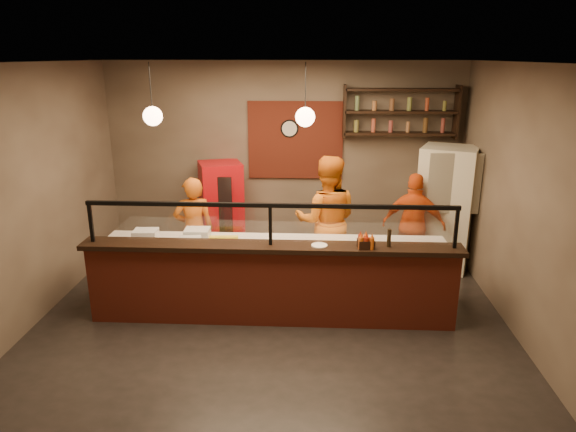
# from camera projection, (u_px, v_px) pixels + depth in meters

# --- Properties ---
(floor) EXTENTS (6.00, 6.00, 0.00)m
(floor) POSITION_uv_depth(u_px,v_px,m) (273.00, 310.00, 6.89)
(floor) COLOR black
(floor) RESTS_ON ground
(ceiling) EXTENTS (6.00, 6.00, 0.00)m
(ceiling) POSITION_uv_depth(u_px,v_px,m) (271.00, 62.00, 5.93)
(ceiling) COLOR #3C342E
(ceiling) RESTS_ON wall_back
(wall_back) EXTENTS (6.00, 0.00, 6.00)m
(wall_back) POSITION_uv_depth(u_px,v_px,m) (284.00, 157.00, 8.79)
(wall_back) COLOR #746555
(wall_back) RESTS_ON floor
(wall_left) EXTENTS (0.00, 5.00, 5.00)m
(wall_left) POSITION_uv_depth(u_px,v_px,m) (38.00, 192.00, 6.55)
(wall_left) COLOR #746555
(wall_left) RESTS_ON floor
(wall_right) EXTENTS (0.00, 5.00, 5.00)m
(wall_right) POSITION_uv_depth(u_px,v_px,m) (517.00, 199.00, 6.26)
(wall_right) COLOR #746555
(wall_right) RESTS_ON floor
(wall_front) EXTENTS (6.00, 0.00, 6.00)m
(wall_front) POSITION_uv_depth(u_px,v_px,m) (247.00, 279.00, 4.02)
(wall_front) COLOR #746555
(wall_front) RESTS_ON floor
(brick_patch) EXTENTS (1.60, 0.04, 1.30)m
(brick_patch) POSITION_uv_depth(u_px,v_px,m) (295.00, 140.00, 8.66)
(brick_patch) COLOR maroon
(brick_patch) RESTS_ON wall_back
(service_counter) EXTENTS (4.60, 0.25, 1.00)m
(service_counter) POSITION_uv_depth(u_px,v_px,m) (271.00, 286.00, 6.45)
(service_counter) COLOR maroon
(service_counter) RESTS_ON floor
(counter_ledge) EXTENTS (4.70, 0.37, 0.06)m
(counter_ledge) POSITION_uv_depth(u_px,v_px,m) (271.00, 247.00, 6.29)
(counter_ledge) COLOR black
(counter_ledge) RESTS_ON service_counter
(worktop_cabinet) EXTENTS (4.60, 0.75, 0.85)m
(worktop_cabinet) POSITION_uv_depth(u_px,v_px,m) (274.00, 275.00, 6.95)
(worktop_cabinet) COLOR gray
(worktop_cabinet) RESTS_ON floor
(worktop) EXTENTS (4.60, 0.75, 0.05)m
(worktop) POSITION_uv_depth(u_px,v_px,m) (274.00, 244.00, 6.81)
(worktop) COLOR white
(worktop) RESTS_ON worktop_cabinet
(sneeze_guard) EXTENTS (4.50, 0.05, 0.52)m
(sneeze_guard) POSITION_uv_depth(u_px,v_px,m) (270.00, 220.00, 6.19)
(sneeze_guard) COLOR white
(sneeze_guard) RESTS_ON counter_ledge
(wall_shelving) EXTENTS (1.84, 0.28, 0.85)m
(wall_shelving) POSITION_uv_depth(u_px,v_px,m) (400.00, 112.00, 8.28)
(wall_shelving) COLOR black
(wall_shelving) RESTS_ON wall_back
(wall_clock) EXTENTS (0.30, 0.04, 0.30)m
(wall_clock) POSITION_uv_depth(u_px,v_px,m) (290.00, 128.00, 8.59)
(wall_clock) COLOR black
(wall_clock) RESTS_ON wall_back
(pendant_left) EXTENTS (0.24, 0.24, 0.77)m
(pendant_left) POSITION_uv_depth(u_px,v_px,m) (153.00, 116.00, 6.38)
(pendant_left) COLOR black
(pendant_left) RESTS_ON ceiling
(pendant_right) EXTENTS (0.24, 0.24, 0.77)m
(pendant_right) POSITION_uv_depth(u_px,v_px,m) (305.00, 117.00, 6.29)
(pendant_right) COLOR black
(pendant_right) RESTS_ON ceiling
(cook_left) EXTENTS (0.67, 0.54, 1.60)m
(cook_left) POSITION_uv_depth(u_px,v_px,m) (194.00, 230.00, 7.59)
(cook_left) COLOR #C35912
(cook_left) RESTS_ON floor
(cook_mid) EXTENTS (0.95, 0.75, 1.93)m
(cook_mid) POSITION_uv_depth(u_px,v_px,m) (327.00, 221.00, 7.48)
(cook_mid) COLOR orange
(cook_mid) RESTS_ON floor
(cook_right) EXTENTS (1.01, 0.61, 1.61)m
(cook_right) POSITION_uv_depth(u_px,v_px,m) (414.00, 225.00, 7.80)
(cook_right) COLOR #EC5616
(cook_right) RESTS_ON floor
(fridge) EXTENTS (1.03, 1.00, 1.94)m
(fridge) POSITION_uv_depth(u_px,v_px,m) (445.00, 208.00, 8.09)
(fridge) COLOR beige
(fridge) RESTS_ON floor
(red_cooler) EXTENTS (0.84, 0.81, 1.57)m
(red_cooler) POSITION_uv_depth(u_px,v_px,m) (222.00, 208.00, 8.75)
(red_cooler) COLOR #AF0B11
(red_cooler) RESTS_ON floor
(pizza_dough) EXTENTS (0.60, 0.60, 0.01)m
(pizza_dough) POSITION_uv_depth(u_px,v_px,m) (332.00, 246.00, 6.67)
(pizza_dough) COLOR beige
(pizza_dough) RESTS_ON worktop
(prep_tub_a) EXTENTS (0.32, 0.26, 0.16)m
(prep_tub_a) POSITION_uv_depth(u_px,v_px,m) (146.00, 235.00, 6.84)
(prep_tub_a) COLOR white
(prep_tub_a) RESTS_ON worktop
(prep_tub_b) EXTENTS (0.34, 0.27, 0.16)m
(prep_tub_b) POSITION_uv_depth(u_px,v_px,m) (197.00, 235.00, 6.86)
(prep_tub_b) COLOR silver
(prep_tub_b) RESTS_ON worktop
(prep_tub_c) EXTENTS (0.30, 0.25, 0.14)m
(prep_tub_c) POSITION_uv_depth(u_px,v_px,m) (189.00, 243.00, 6.57)
(prep_tub_c) COLOR silver
(prep_tub_c) RESTS_ON worktop
(rolling_pin) EXTENTS (0.39, 0.10, 0.07)m
(rolling_pin) POSITION_uv_depth(u_px,v_px,m) (224.00, 238.00, 6.89)
(rolling_pin) COLOR yellow
(rolling_pin) RESTS_ON worktop
(condiment_caddy) EXTENTS (0.21, 0.18, 0.11)m
(condiment_caddy) POSITION_uv_depth(u_px,v_px,m) (366.00, 244.00, 6.15)
(condiment_caddy) COLOR black
(condiment_caddy) RESTS_ON counter_ledge
(pepper_mill) EXTENTS (0.06, 0.06, 0.22)m
(pepper_mill) POSITION_uv_depth(u_px,v_px,m) (389.00, 238.00, 6.18)
(pepper_mill) COLOR black
(pepper_mill) RESTS_ON counter_ledge
(small_plate) EXTENTS (0.20, 0.20, 0.01)m
(small_plate) POSITION_uv_depth(u_px,v_px,m) (319.00, 245.00, 6.23)
(small_plate) COLOR white
(small_plate) RESTS_ON counter_ledge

